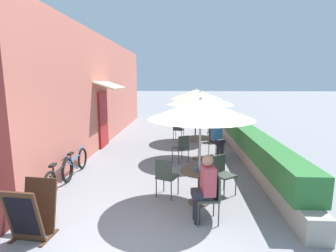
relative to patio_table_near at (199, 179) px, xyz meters
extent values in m
cube|color=#C66B5B|center=(-3.54, 5.30, 1.58)|extent=(0.24, 14.24, 4.20)
cube|color=maroon|center=(-3.38, 4.59, 0.53)|extent=(0.08, 0.96, 2.10)
cube|color=beige|center=(-3.07, 4.59, 1.83)|extent=(0.78, 1.80, 0.30)
cube|color=gray|center=(1.76, 5.20, -0.29)|extent=(0.44, 13.24, 0.45)
cube|color=#2D6B33|center=(1.76, 5.20, 0.21)|extent=(0.60, 12.58, 0.56)
cylinder|color=brown|center=(0.00, 0.00, -0.50)|extent=(0.44, 0.44, 0.02)
cylinder|color=brown|center=(0.00, 0.00, -0.16)|extent=(0.06, 0.06, 0.69)
cylinder|color=brown|center=(0.00, 0.00, 0.18)|extent=(0.79, 0.79, 0.02)
cylinder|color=#B7B7BC|center=(0.00, 0.00, 0.54)|extent=(0.04, 0.04, 2.12)
cone|color=beige|center=(0.00, 0.00, 1.46)|extent=(2.10, 2.10, 0.39)
sphere|color=#B7B7BC|center=(0.00, 0.00, 1.66)|extent=(0.07, 0.07, 0.07)
cube|color=#384238|center=(0.59, 0.44, -0.07)|extent=(0.56, 0.56, 0.04)
cube|color=#384238|center=(0.48, 0.59, 0.14)|extent=(0.32, 0.25, 0.42)
cylinder|color=#384238|center=(0.55, 0.19, -0.29)|extent=(0.02, 0.02, 0.45)
cylinder|color=#384238|center=(0.84, 0.40, -0.29)|extent=(0.02, 0.02, 0.45)
cylinder|color=#384238|center=(0.33, 0.48, -0.29)|extent=(0.02, 0.02, 0.45)
cylinder|color=#384238|center=(0.62, 0.69, -0.29)|extent=(0.02, 0.02, 0.45)
cube|color=#384238|center=(-0.68, 0.29, -0.07)|extent=(0.52, 0.52, 0.04)
cube|color=#384238|center=(-0.75, 0.12, 0.14)|extent=(0.36, 0.18, 0.42)
cylinder|color=#384238|center=(-0.44, 0.38, -0.29)|extent=(0.02, 0.02, 0.45)
cylinder|color=#384238|center=(-0.77, 0.52, -0.29)|extent=(0.02, 0.02, 0.45)
cylinder|color=#384238|center=(-0.58, 0.05, -0.29)|extent=(0.02, 0.02, 0.45)
cylinder|color=#384238|center=(-0.91, 0.19, -0.29)|extent=(0.02, 0.02, 0.45)
cube|color=#384238|center=(0.09, -0.73, -0.07)|extent=(0.45, 0.45, 0.04)
cube|color=#384238|center=(0.27, -0.71, 0.14)|extent=(0.08, 0.38, 0.42)
cylinder|color=#384238|center=(-0.11, -0.57, -0.29)|extent=(0.02, 0.02, 0.45)
cylinder|color=#384238|center=(-0.07, -0.93, -0.29)|extent=(0.02, 0.02, 0.45)
cylinder|color=#384238|center=(0.25, -0.53, -0.29)|extent=(0.02, 0.02, 0.45)
cylinder|color=#384238|center=(0.29, -0.89, -0.29)|extent=(0.02, 0.02, 0.45)
cylinder|color=#23232D|center=(-0.10, -0.67, -0.28)|extent=(0.11, 0.11, 0.47)
cylinder|color=#23232D|center=(-0.08, -0.83, -0.28)|extent=(0.11, 0.11, 0.47)
cube|color=#23232D|center=(0.00, -0.74, 0.01)|extent=(0.39, 0.34, 0.12)
cube|color=#AD424C|center=(0.11, -0.73, 0.26)|extent=(0.26, 0.36, 0.50)
sphere|color=#A87556|center=(0.09, -0.73, 0.63)|extent=(0.20, 0.20, 0.20)
cylinder|color=teal|center=(-0.07, -0.04, 0.23)|extent=(0.07, 0.07, 0.09)
cylinder|color=brown|center=(0.20, 3.15, -0.50)|extent=(0.44, 0.44, 0.02)
cylinder|color=brown|center=(0.20, 3.15, -0.16)|extent=(0.06, 0.06, 0.69)
cylinder|color=brown|center=(0.20, 3.15, 0.18)|extent=(0.79, 0.79, 0.02)
cylinder|color=#B7B7BC|center=(0.20, 3.15, 0.54)|extent=(0.04, 0.04, 2.12)
cone|color=beige|center=(0.20, 3.15, 1.46)|extent=(2.10, 2.10, 0.39)
sphere|color=#B7B7BC|center=(0.20, 3.15, 1.66)|extent=(0.07, 0.07, 0.07)
cube|color=#384238|center=(-0.41, 2.75, -0.07)|extent=(0.55, 0.55, 0.04)
cube|color=#384238|center=(-0.31, 2.59, 0.14)|extent=(0.33, 0.24, 0.42)
cylinder|color=#384238|center=(-0.36, 3.00, -0.29)|extent=(0.02, 0.02, 0.45)
cylinder|color=#384238|center=(-0.66, 2.80, -0.29)|extent=(0.02, 0.02, 0.45)
cylinder|color=#384238|center=(-0.16, 2.70, -0.29)|extent=(0.02, 0.02, 0.45)
cylinder|color=#384238|center=(-0.46, 2.50, -0.29)|extent=(0.02, 0.02, 0.45)
cube|color=#384238|center=(0.81, 3.56, -0.07)|extent=(0.55, 0.55, 0.04)
cube|color=#384238|center=(0.71, 3.71, 0.14)|extent=(0.33, 0.24, 0.42)
cylinder|color=#384238|center=(0.76, 3.31, -0.29)|extent=(0.02, 0.02, 0.45)
cylinder|color=#384238|center=(1.06, 3.51, -0.29)|extent=(0.02, 0.02, 0.45)
cylinder|color=#384238|center=(0.56, 3.61, -0.29)|extent=(0.02, 0.02, 0.45)
cylinder|color=#384238|center=(0.86, 3.81, -0.29)|extent=(0.02, 0.02, 0.45)
cylinder|color=#23232D|center=(0.84, 3.37, -0.28)|extent=(0.11, 0.11, 0.47)
cylinder|color=#23232D|center=(0.98, 3.45, -0.28)|extent=(0.11, 0.11, 0.47)
cube|color=#23232D|center=(0.86, 3.48, 0.01)|extent=(0.45, 0.47, 0.12)
cube|color=teal|center=(0.80, 3.58, 0.26)|extent=(0.40, 0.37, 0.50)
sphere|color=beige|center=(0.81, 3.56, 0.63)|extent=(0.20, 0.20, 0.20)
cylinder|color=teal|center=(0.20, 3.02, 0.23)|extent=(0.07, 0.07, 0.09)
cylinder|color=brown|center=(0.20, 5.69, -0.50)|extent=(0.44, 0.44, 0.02)
cylinder|color=brown|center=(0.20, 5.69, -0.16)|extent=(0.06, 0.06, 0.69)
cylinder|color=brown|center=(0.20, 5.69, 0.18)|extent=(0.79, 0.79, 0.02)
cylinder|color=#B7B7BC|center=(0.20, 5.69, 0.54)|extent=(0.04, 0.04, 2.12)
cone|color=beige|center=(0.20, 5.69, 1.46)|extent=(2.10, 2.10, 0.39)
sphere|color=#B7B7BC|center=(0.20, 5.69, 1.66)|extent=(0.07, 0.07, 0.07)
cube|color=#384238|center=(-0.51, 5.88, -0.07)|extent=(0.49, 0.49, 0.04)
cube|color=#384238|center=(-0.56, 5.70, 0.14)|extent=(0.37, 0.13, 0.42)
cylinder|color=#384238|center=(-0.29, 6.01, -0.29)|extent=(0.02, 0.02, 0.45)
cylinder|color=#384238|center=(-0.64, 6.10, -0.29)|extent=(0.02, 0.02, 0.45)
cylinder|color=#384238|center=(-0.39, 5.66, -0.29)|extent=(0.02, 0.02, 0.45)
cylinder|color=#384238|center=(-0.73, 5.75, -0.29)|extent=(0.02, 0.02, 0.45)
cube|color=#384238|center=(0.90, 5.49, -0.07)|extent=(0.49, 0.49, 0.04)
cube|color=#384238|center=(0.95, 5.67, 0.14)|extent=(0.37, 0.13, 0.42)
cylinder|color=#384238|center=(0.68, 5.37, -0.29)|extent=(0.02, 0.02, 0.45)
cylinder|color=#384238|center=(1.03, 5.27, -0.29)|extent=(0.02, 0.02, 0.45)
cylinder|color=#384238|center=(0.78, 5.71, -0.29)|extent=(0.02, 0.02, 0.45)
cylinder|color=#384238|center=(1.13, 5.62, -0.29)|extent=(0.02, 0.02, 0.45)
cylinder|color=teal|center=(0.15, 5.76, 0.23)|extent=(0.07, 0.07, 0.09)
torus|color=black|center=(-3.23, 0.96, -0.20)|extent=(0.11, 0.64, 0.64)
torus|color=black|center=(-3.15, -0.06, -0.20)|extent=(0.11, 0.64, 0.64)
cylinder|color=black|center=(-3.19, 0.45, -0.02)|extent=(0.10, 0.80, 0.04)
cylinder|color=black|center=(-3.18, 0.27, -0.18)|extent=(0.08, 0.58, 0.38)
cylinder|color=black|center=(-3.17, 0.17, 0.08)|extent=(0.04, 0.04, 0.22)
cube|color=black|center=(-3.17, 0.17, 0.19)|extent=(0.12, 0.23, 0.05)
cylinder|color=black|center=(-3.22, 0.92, 0.14)|extent=(0.06, 0.46, 0.03)
torus|color=black|center=(-3.23, 1.98, -0.21)|extent=(0.07, 0.61, 0.61)
torus|color=black|center=(-3.22, 0.97, -0.21)|extent=(0.07, 0.61, 0.61)
cylinder|color=#236BA8|center=(-3.22, 1.48, -0.04)|extent=(0.05, 0.79, 0.04)
cylinder|color=#236BA8|center=(-3.22, 1.30, -0.20)|extent=(0.05, 0.58, 0.38)
cylinder|color=#236BA8|center=(-3.22, 1.20, 0.05)|extent=(0.04, 0.04, 0.21)
cube|color=black|center=(-3.22, 1.20, 0.15)|extent=(0.10, 0.22, 0.05)
cylinder|color=#236BA8|center=(-3.23, 1.94, 0.11)|extent=(0.04, 0.46, 0.03)
cube|color=#422819|center=(-2.74, -1.17, -0.06)|extent=(0.59, 0.29, 0.91)
cube|color=black|center=(-2.74, -1.15, -0.04)|extent=(0.48, 0.21, 0.68)
cube|color=#422819|center=(-2.78, -1.57, -0.06)|extent=(0.59, 0.29, 0.91)
cube|color=black|center=(-2.78, -1.59, -0.04)|extent=(0.48, 0.21, 0.68)
cube|color=#422819|center=(-2.50, -1.40, -0.50)|extent=(0.11, 0.48, 0.02)
cube|color=#422819|center=(-3.03, -1.35, -0.50)|extent=(0.11, 0.48, 0.02)
camera|label=1|loc=(-0.36, -5.15, 2.01)|focal=28.00mm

